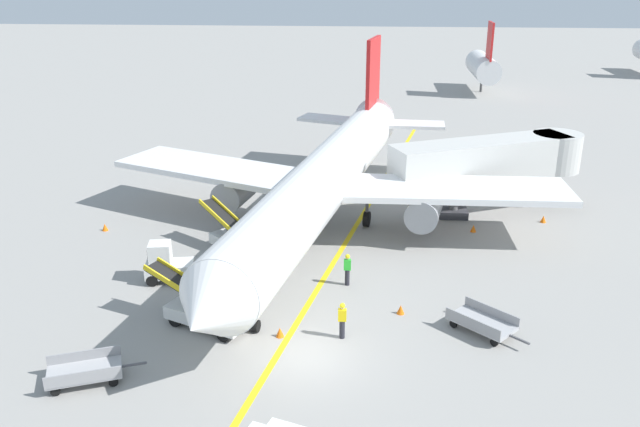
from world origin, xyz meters
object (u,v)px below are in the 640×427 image
Objects in this scene: belt_loader_aft_hold at (238,240)px; ground_crew_wing_walker at (342,319)px; jet_bridge at (500,159)px; safety_cone_wingtip_right at (543,219)px; ground_crew_marshaller at (347,269)px; safety_cone_nose_left at (473,228)px; safety_cone_wingtip_left at (105,227)px; baggage_tug_near_wing at (166,264)px; airliner at (326,178)px; baggage_cart_empty_trailing at (482,322)px; safety_cone_tail_area at (401,309)px; safety_cone_nose_right at (280,332)px; baggage_cart_loaded at (85,371)px; belt_loader_forward_hold at (205,311)px.

belt_loader_aft_hold is 2.68× the size of ground_crew_wing_walker.
belt_loader_aft_hold is at bearing -152.83° from jet_bridge.
ground_crew_marshaller is at bearing -141.56° from safety_cone_wingtip_right.
jet_bridge is 5.39m from safety_cone_nose_left.
safety_cone_wingtip_left is at bearing -167.70° from jet_bridge.
safety_cone_wingtip_left is 1.00× the size of safety_cone_wingtip_right.
baggage_tug_near_wing is at bearing -129.44° from belt_loader_aft_hold.
airliner is 2.74× the size of jet_bridge.
safety_cone_nose_left is at bearing -157.52° from safety_cone_wingtip_right.
belt_loader_aft_hold is 14.24m from safety_cone_nose_left.
belt_loader_aft_hold is at bearing 50.56° from baggage_tug_near_wing.
safety_cone_tail_area is at bearing 159.31° from baggage_cart_empty_trailing.
ground_crew_marshaller is at bearing -129.22° from jet_bridge.
baggage_cart_empty_trailing is at bearing -14.09° from baggage_tug_near_wing.
safety_cone_nose_right is 16.63m from safety_cone_wingtip_left.
baggage_tug_near_wing is 12.09m from safety_cone_tail_area.
baggage_cart_empty_trailing is 7.57× the size of safety_cone_tail_area.
baggage_cart_loaded reaches higher than safety_cone_wingtip_left.
ground_crew_marshaller is at bearing 146.37° from baggage_cart_empty_trailing.
safety_cone_nose_right is (3.49, -8.57, -0.56)m from belt_loader_aft_hold.
safety_cone_nose_left is at bearing 3.80° from airliner.
ground_crew_wing_walker is at bearing -119.59° from jet_bridge.
airliner reaches higher than baggage_cart_empty_trailing.
baggage_cart_empty_trailing is (12.33, -7.47, -0.31)m from belt_loader_aft_hold.
belt_loader_forward_hold is 12.29m from baggage_cart_empty_trailing.
belt_loader_forward_hold reaches higher than baggage_cart_loaded.
belt_loader_forward_hold is (-15.48, -15.91, -2.77)m from jet_bridge.
ground_crew_wing_walker is at bearing -120.37° from safety_cone_nose_left.
baggage_cart_empty_trailing is at bearing -55.39° from airliner.
airliner is 12.63m from safety_cone_nose_right.
safety_cone_wingtip_right is (12.01, 14.54, -0.69)m from ground_crew_wing_walker.
belt_loader_forward_hold is 1.53× the size of baggage_cart_empty_trailing.
airliner is 14.11m from safety_cone_wingtip_right.
belt_loader_forward_hold reaches higher than safety_cone_wingtip_left.
baggage_cart_empty_trailing is at bearing 2.20° from belt_loader_forward_hold.
belt_loader_forward_hold is at bearing -111.93° from airliner.
baggage_cart_empty_trailing is at bearing 9.07° from ground_crew_wing_walker.
ground_crew_wing_walker is at bearing -129.56° from safety_cone_wingtip_right.
belt_loader_aft_hold is (-15.52, -7.97, -2.77)m from jet_bridge.
safety_cone_tail_area is at bearing -115.40° from jet_bridge.
jet_bridge is at bearing 45.80° from belt_loader_forward_hold.
baggage_tug_near_wing is 5.87× the size of safety_cone_nose_left.
belt_loader_forward_hold reaches higher than safety_cone_tail_area.
jet_bridge reaches higher than safety_cone_tail_area.
belt_loader_aft_hold is at bearing 90.34° from belt_loader_forward_hold.
safety_cone_wingtip_right is 15.42m from safety_cone_tail_area.
belt_loader_aft_hold reaches higher than safety_cone_tail_area.
belt_loader_aft_hold reaches higher than ground_crew_marshaller.
belt_loader_forward_hold is 3.54m from safety_cone_nose_right.
safety_cone_nose_left is at bearing 17.10° from belt_loader_aft_hold.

